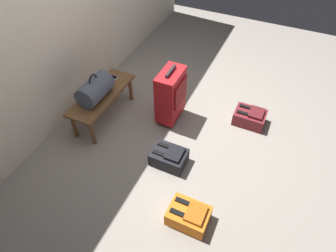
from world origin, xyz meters
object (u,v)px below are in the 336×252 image
Objects in this scene: backpack_orange at (189,215)px; backpack_dark at (169,157)px; bench at (102,97)px; duffel_bag_slate at (95,89)px; cell_phone at (112,77)px; suitcase_upright_red at (171,95)px; backpack_maroon at (250,117)px.

backpack_dark is at bearing 39.59° from backpack_orange.
bench is at bearing 59.69° from backpack_orange.
duffel_bag_slate is at bearing 77.27° from backpack_dark.
suitcase_upright_red is at bearing -89.96° from cell_phone.
cell_phone is (0.43, 0.06, -0.13)m from duffel_bag_slate.
backpack_orange is at bearing -140.41° from backpack_dark.
bench is 2.63× the size of backpack_dark.
backpack_orange is (-0.79, -1.51, -0.42)m from duffel_bag_slate.
suitcase_upright_red is (0.43, -0.77, -0.14)m from duffel_bag_slate.
cell_phone is 2.01m from backpack_orange.
backpack_orange is (-1.22, -0.74, -0.29)m from suitcase_upright_red.
backpack_maroon is (0.34, -1.77, -0.30)m from cell_phone.
cell_phone is 0.38× the size of backpack_dark.
backpack_dark is (-0.67, -1.11, -0.30)m from cell_phone.
bench is at bearing 72.57° from backpack_dark.
cell_phone is at bearing 90.04° from suitcase_upright_red.
suitcase_upright_red is at bearing 23.03° from backpack_dark.
duffel_bag_slate is 0.45m from cell_phone.
backpack_orange is (-0.88, -1.51, -0.23)m from bench.
suitcase_upright_red reaches higher than backpack_dark.
backpack_maroon is (0.76, -1.71, -0.42)m from duffel_bag_slate.
bench is at bearing -170.30° from cell_phone.
suitcase_upright_red reaches higher than bench.
backpack_dark and backpack_maroon have the same top height.
suitcase_upright_red reaches higher than cell_phone.
duffel_bag_slate is 1.16m from backpack_dark.
backpack_maroon is at bearing -7.41° from backpack_orange.
duffel_bag_slate is 3.06× the size of cell_phone.
suitcase_upright_red is at bearing 31.26° from backpack_orange.
backpack_orange is 1.00× the size of backpack_maroon.
cell_phone is 0.83m from suitcase_upright_red.
backpack_maroon is at bearing -33.32° from backpack_dark.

